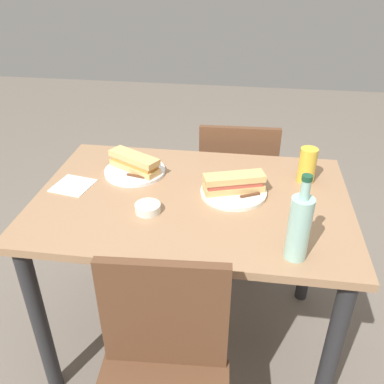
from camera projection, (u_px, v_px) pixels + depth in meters
ground_plane at (192, 335)px, 1.98m from camera, size 8.00×8.00×0.00m
dining_table at (192, 223)px, 1.64m from camera, size 1.18×0.79×0.78m
chair_far at (161, 382)px, 1.22m from camera, size 0.43×0.43×0.87m
chair_near at (236, 185)px, 2.20m from camera, size 0.42×0.42×0.87m
plate_near at (233, 192)px, 1.59m from camera, size 0.25×0.25×0.01m
baguette_sandwich_near at (234, 183)px, 1.56m from camera, size 0.24×0.14×0.07m
knife_near at (240, 197)px, 1.54m from camera, size 0.17×0.09×0.01m
plate_far at (135, 171)px, 1.73m from camera, size 0.25×0.25×0.01m
baguette_sandwich_far at (134, 162)px, 1.71m from camera, size 0.23×0.17×0.07m
knife_far at (128, 175)px, 1.68m from camera, size 0.18×0.05×0.01m
water_bottle at (299, 227)px, 1.22m from camera, size 0.07×0.07×0.28m
beer_glass at (307, 165)px, 1.64m from camera, size 0.07×0.07×0.14m
olive_bowl at (148, 208)px, 1.48m from camera, size 0.09×0.09×0.03m
paper_napkin at (73, 185)px, 1.64m from camera, size 0.16×0.16×0.00m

